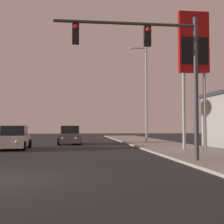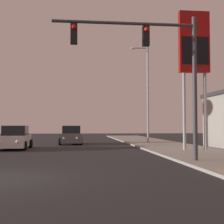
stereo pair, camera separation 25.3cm
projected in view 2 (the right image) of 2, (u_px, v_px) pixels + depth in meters
The scene contains 6 objects.
sidewalk_right at pixel (184, 150), 20.61m from camera, with size 5.00×60.00×0.12m.
car_white at pixel (15, 138), 22.38m from camera, with size 2.04×4.34×1.68m.
car_grey at pixel (71, 136), 28.45m from camera, with size 2.04×4.34×1.68m.
traffic_light_mast at pixel (155, 58), 13.93m from camera, with size 6.49×0.36×6.50m.
street_lamp at pixel (146, 89), 29.11m from camera, with size 1.74×0.24×9.00m.
gas_station_sign at pixel (194, 50), 20.24m from camera, with size 2.00×0.42×9.00m.
Camera 2 is at (2.56, -10.08, 1.65)m, focal length 50.00 mm.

